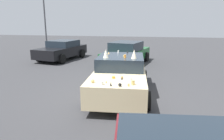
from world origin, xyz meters
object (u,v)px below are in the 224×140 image
(parked_sedan_near_right, at_px, (127,53))
(parked_sedan_behind_right, at_px, (62,50))
(art_car_decorated, at_px, (120,75))
(lot_lamp_post, at_px, (45,19))

(parked_sedan_near_right, distance_m, parked_sedan_behind_right, 4.78)
(parked_sedan_near_right, xyz_separation_m, parked_sedan_behind_right, (0.78, 4.72, -0.03))
(art_car_decorated, xyz_separation_m, parked_sedan_near_right, (5.45, 0.43, 0.00))
(art_car_decorated, height_order, lot_lamp_post, lot_lamp_post)
(art_car_decorated, relative_size, parked_sedan_near_right, 0.94)
(parked_sedan_behind_right, bearing_deg, parked_sedan_near_right, 91.26)
(parked_sedan_near_right, bearing_deg, lot_lamp_post, 80.84)
(parked_sedan_near_right, relative_size, parked_sedan_behind_right, 1.08)
(parked_sedan_near_right, xyz_separation_m, lot_lamp_post, (3.00, 7.09, 2.10))
(parked_sedan_behind_right, distance_m, lot_lamp_post, 3.89)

